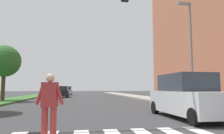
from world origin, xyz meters
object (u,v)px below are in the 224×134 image
object	(u,v)px
tree_far	(4,61)
street_lamp_right	(190,43)
sedan_midblock	(62,92)
suv_crossing	(188,97)
pedestrian_performer	(49,104)
sedan_distant	(67,91)

from	to	relation	value
tree_far	street_lamp_right	world-z (taller)	street_lamp_right
sedan_midblock	tree_far	bearing A→B (deg)	-117.17
street_lamp_right	sedan_midblock	size ratio (longest dim) A/B	1.67
suv_crossing	sedan_midblock	size ratio (longest dim) A/B	1.03
tree_far	sedan_midblock	size ratio (longest dim) A/B	1.21
suv_crossing	sedan_midblock	world-z (taller)	suv_crossing
tree_far	sedan_midblock	distance (m)	11.24
pedestrian_performer	suv_crossing	xyz separation A→B (m)	(5.55, 3.30, -0.00)
street_lamp_right	suv_crossing	bearing A→B (deg)	-121.62
pedestrian_performer	suv_crossing	size ratio (longest dim) A/B	0.37
pedestrian_performer	tree_far	bearing A→B (deg)	112.08
sedan_distant	sedan_midblock	bearing A→B (deg)	-90.49
street_lamp_right	suv_crossing	distance (m)	6.97
sedan_distant	street_lamp_right	bearing A→B (deg)	-70.08
pedestrian_performer	suv_crossing	distance (m)	6.46
tree_far	street_lamp_right	distance (m)	17.29
sedan_midblock	suv_crossing	bearing A→B (deg)	-72.19
sedan_midblock	street_lamp_right	bearing A→B (deg)	-59.46
street_lamp_right	sedan_distant	size ratio (longest dim) A/B	1.81
pedestrian_performer	sedan_distant	bearing A→B (deg)	92.55
sedan_midblock	sedan_distant	xyz separation A→B (m)	(0.09, 10.80, 0.02)
tree_far	pedestrian_performer	xyz separation A→B (m)	(6.64, -16.37, -3.04)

